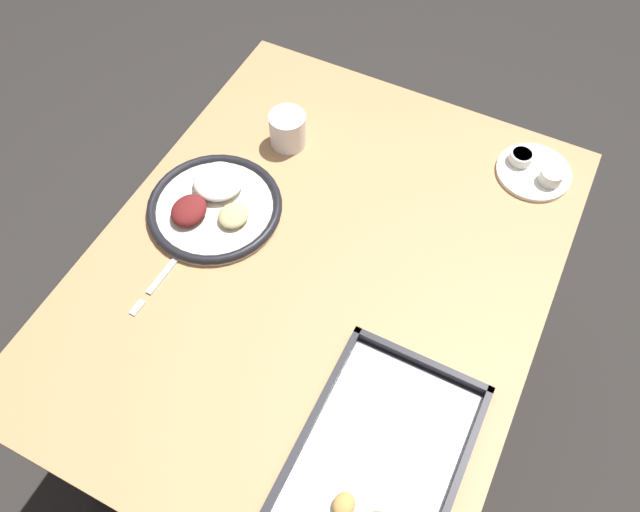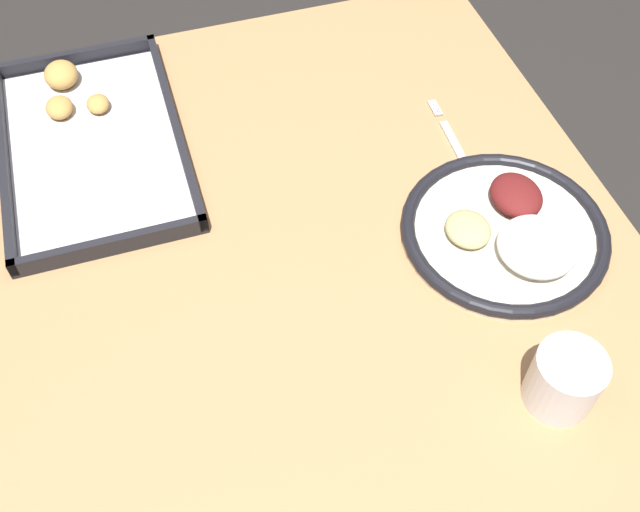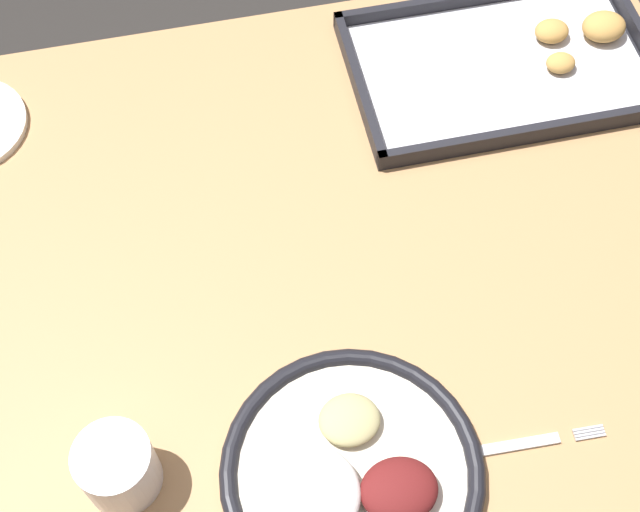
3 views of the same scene
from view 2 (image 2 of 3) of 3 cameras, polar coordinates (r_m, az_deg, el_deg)
The scene contains 6 objects.
ground_plane at distance 1.64m, azimuth -0.10°, elevation -15.52°, with size 8.00×8.00×0.00m, color #282623.
dining_table at distance 1.09m, azimuth -0.14°, elevation -3.83°, with size 1.11×0.89×0.71m.
dinner_plate at distance 1.06m, azimuth 14.14°, elevation 1.86°, with size 0.29×0.29×0.05m.
fork at distance 1.17m, azimuth 10.40°, elevation 8.04°, with size 0.20×0.02×0.00m.
baking_tray at distance 1.21m, azimuth -17.21°, elevation 8.66°, with size 0.43×0.27×0.04m.
drinking_cup at distance 0.92m, azimuth 18.13°, elevation -8.97°, with size 0.08×0.08×0.08m.
Camera 2 is at (-0.57, 0.18, 1.52)m, focal length 42.00 mm.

